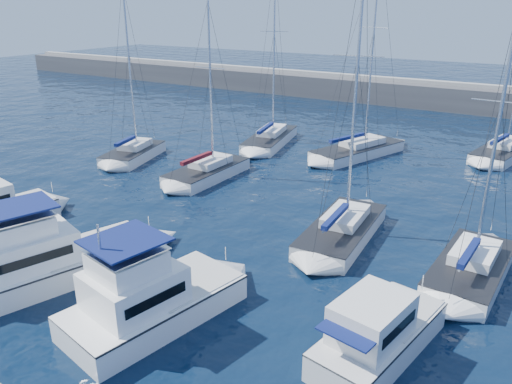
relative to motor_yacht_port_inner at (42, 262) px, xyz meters
The scene contains 12 objects.
ground 7.68m from the motor_yacht_port_inner, 32.81° to the left, with size 220.00×220.00×0.00m, color black.
breakwater 56.48m from the motor_yacht_port_inner, 83.51° to the left, with size 160.00×6.00×4.45m.
motor_yacht_port_inner is the anchor object (origin of this frame).
motor_yacht_stbd_inner 6.77m from the motor_yacht_port_inner, ahead, with size 5.14×8.40×4.69m.
motor_yacht_stbd_outer 16.24m from the motor_yacht_port_inner, 11.66° to the left, with size 3.79×7.08×3.20m.
sailboat_mid_a 20.95m from the motor_yacht_port_inner, 122.56° to the left, with size 4.68×7.28×14.96m.
sailboat_mid_b 17.21m from the motor_yacht_port_inner, 98.63° to the left, with size 3.22×7.74×13.58m.
sailboat_mid_d 16.41m from the motor_yacht_port_inner, 49.17° to the left, with size 3.68×8.41×16.76m.
sailboat_mid_e 21.42m from the motor_yacht_port_inner, 32.72° to the left, with size 3.49×7.58×14.12m.
sailboat_back_a 28.64m from the motor_yacht_port_inner, 96.91° to the left, with size 4.93×9.59×17.00m.
sailboat_back_b 29.55m from the motor_yacht_port_inner, 79.46° to the left, with size 6.21×10.08×17.88m.
sailboat_back_c 39.27m from the motor_yacht_port_inner, 64.90° to the left, with size 4.74×9.20×13.43m.
Camera 1 is at (13.97, -17.07, 13.08)m, focal length 35.00 mm.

